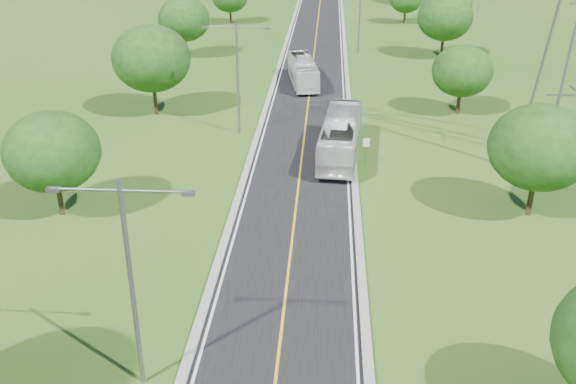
% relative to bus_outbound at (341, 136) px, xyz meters
% --- Properties ---
extents(ground, '(260.00, 260.00, 0.00)m').
position_rel_bus_outbound_xyz_m(ground, '(-3.17, 20.07, -1.76)').
color(ground, '#225217').
rests_on(ground, ground).
extents(road, '(8.00, 150.00, 0.06)m').
position_rel_bus_outbound_xyz_m(road, '(-3.17, 26.07, -1.73)').
color(road, black).
rests_on(road, ground).
extents(curb_left, '(0.50, 150.00, 0.22)m').
position_rel_bus_outbound_xyz_m(curb_left, '(-7.42, 26.07, -1.65)').
color(curb_left, gray).
rests_on(curb_left, ground).
extents(curb_right, '(0.50, 150.00, 0.22)m').
position_rel_bus_outbound_xyz_m(curb_right, '(1.08, 26.07, -1.65)').
color(curb_right, gray).
rests_on(curb_right, ground).
extents(speed_limit_sign, '(0.55, 0.09, 2.40)m').
position_rel_bus_outbound_xyz_m(speed_limit_sign, '(2.03, -1.95, -0.16)').
color(speed_limit_sign, slate).
rests_on(speed_limit_sign, ground).
extents(streetlight_near_left, '(5.90, 0.25, 10.00)m').
position_rel_bus_outbound_xyz_m(streetlight_near_left, '(-9.17, -27.93, 4.18)').
color(streetlight_near_left, slate).
rests_on(streetlight_near_left, ground).
extents(streetlight_mid_left, '(5.90, 0.25, 10.00)m').
position_rel_bus_outbound_xyz_m(streetlight_mid_left, '(-9.17, 5.07, 4.18)').
color(streetlight_mid_left, slate).
rests_on(streetlight_mid_left, ground).
extents(streetlight_far_right, '(5.90, 0.25, 10.00)m').
position_rel_bus_outbound_xyz_m(streetlight_far_right, '(2.83, 38.07, 4.18)').
color(streetlight_far_right, slate).
rests_on(streetlight_far_right, ground).
extents(tree_lb, '(6.30, 6.30, 7.33)m').
position_rel_bus_outbound_xyz_m(tree_lb, '(-19.17, -11.93, 2.88)').
color(tree_lb, black).
rests_on(tree_lb, ground).
extents(tree_lc, '(7.56, 7.56, 8.79)m').
position_rel_bus_outbound_xyz_m(tree_lc, '(-18.17, 10.07, 3.81)').
color(tree_lc, black).
rests_on(tree_lc, ground).
extents(tree_ld, '(6.72, 6.72, 7.82)m').
position_rel_bus_outbound_xyz_m(tree_ld, '(-20.17, 34.07, 3.19)').
color(tree_ld, black).
rests_on(tree_ld, ground).
extents(tree_rb, '(6.72, 6.72, 7.82)m').
position_rel_bus_outbound_xyz_m(tree_rb, '(12.83, -9.93, 3.19)').
color(tree_rb, black).
rests_on(tree_rb, ground).
extents(tree_rc, '(5.88, 5.88, 6.84)m').
position_rel_bus_outbound_xyz_m(tree_rc, '(11.83, 12.07, 2.57)').
color(tree_rc, black).
rests_on(tree_rc, ground).
extents(tree_rd, '(7.14, 7.14, 8.30)m').
position_rel_bus_outbound_xyz_m(tree_rd, '(13.83, 36.07, 3.50)').
color(tree_rd, black).
rests_on(tree_rd, ground).
extents(bus_outbound, '(3.91, 12.43, 3.41)m').
position_rel_bus_outbound_xyz_m(bus_outbound, '(0.00, 0.00, 0.00)').
color(bus_outbound, silver).
rests_on(bus_outbound, road).
extents(bus_inbound, '(4.15, 11.03, 3.00)m').
position_rel_bus_outbound_xyz_m(bus_inbound, '(-4.05, 21.75, -0.20)').
color(bus_inbound, white).
rests_on(bus_inbound, road).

